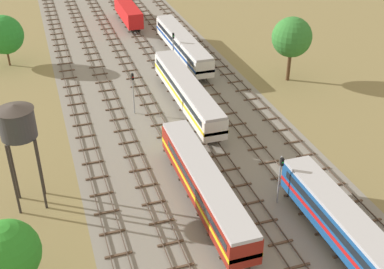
% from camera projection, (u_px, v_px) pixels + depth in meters
% --- Properties ---
extents(ground_plane, '(480.00, 480.00, 0.00)m').
position_uv_depth(ground_plane, '(158.00, 91.00, 70.83)').
color(ground_plane, olive).
extents(ballast_bed, '(27.19, 176.00, 0.01)m').
position_uv_depth(ballast_bed, '(158.00, 91.00, 70.82)').
color(ballast_bed, gray).
rests_on(ballast_bed, ground).
extents(track_far_left, '(2.40, 126.00, 0.29)m').
position_uv_depth(track_far_left, '(75.00, 99.00, 68.47)').
color(track_far_left, '#47382D').
rests_on(track_far_left, ground).
extents(track_left, '(2.40, 126.00, 0.29)m').
position_uv_depth(track_left, '(108.00, 94.00, 69.71)').
color(track_left, '#47382D').
rests_on(track_left, ground).
extents(track_centre_left, '(2.40, 126.00, 0.29)m').
position_uv_depth(track_centre_left, '(141.00, 90.00, 70.95)').
color(track_centre_left, '#47382D').
rests_on(track_centre_left, ground).
extents(track_centre, '(2.40, 126.00, 0.29)m').
position_uv_depth(track_centre, '(172.00, 86.00, 72.20)').
color(track_centre, '#47382D').
rests_on(track_centre, ground).
extents(track_centre_right, '(2.40, 126.00, 0.29)m').
position_uv_depth(track_centre_right, '(202.00, 81.00, 73.44)').
color(track_centre_right, '#47382D').
rests_on(track_centre_right, ground).
extents(track_right, '(2.40, 126.00, 0.29)m').
position_uv_depth(track_right, '(231.00, 77.00, 74.69)').
color(track_right, '#47382D').
rests_on(track_right, ground).
extents(passenger_coach_centre_right_nearest, '(2.96, 22.00, 3.80)m').
position_uv_depth(passenger_coach_centre_right_nearest, '(360.00, 244.00, 40.27)').
color(passenger_coach_centre_right_nearest, '#194C8C').
rests_on(passenger_coach_centre_right_nearest, ground).
extents(diesel_railcar_centre_left_near, '(2.96, 20.50, 3.80)m').
position_uv_depth(diesel_railcar_centre_left_near, '(204.00, 183.00, 47.37)').
color(diesel_railcar_centre_left_near, maroon).
rests_on(diesel_railcar_centre_left_near, ground).
extents(passenger_coach_centre_mid, '(2.96, 22.00, 3.80)m').
position_uv_depth(passenger_coach_centre_mid, '(187.00, 90.00, 65.05)').
color(passenger_coach_centre_mid, white).
rests_on(passenger_coach_centre_mid, ground).
extents(passenger_coach_centre_right_midfar, '(2.96, 22.00, 3.80)m').
position_uv_depth(passenger_coach_centre_right_midfar, '(183.00, 44.00, 80.14)').
color(passenger_coach_centre_right_midfar, white).
rests_on(passenger_coach_centre_right_midfar, ground).
extents(freight_boxcar_centre_far, '(2.87, 14.00, 3.60)m').
position_uv_depth(freight_boxcar_centre_far, '(128.00, 12.00, 95.71)').
color(freight_boxcar_centre_far, red).
rests_on(freight_boxcar_centre_far, ground).
extents(water_tower, '(3.40, 3.40, 10.84)m').
position_uv_depth(water_tower, '(17.00, 123.00, 44.45)').
color(water_tower, '#2D2826').
rests_on(water_tower, ground).
extents(signal_post_nearest, '(0.28, 0.47, 5.78)m').
position_uv_depth(signal_post_nearest, '(133.00, 88.00, 63.23)').
color(signal_post_nearest, gray).
rests_on(signal_post_nearest, ground).
extents(signal_post_near, '(0.28, 0.47, 5.60)m').
position_uv_depth(signal_post_near, '(173.00, 45.00, 76.87)').
color(signal_post_near, gray).
rests_on(signal_post_near, ground).
extents(signal_post_mid, '(0.28, 0.47, 5.39)m').
position_uv_depth(signal_post_mid, '(280.00, 174.00, 47.28)').
color(signal_post_mid, gray).
rests_on(signal_post_mid, ground).
extents(lineside_tree_0, '(5.03, 5.03, 7.15)m').
position_uv_depth(lineside_tree_0, '(7.00, 253.00, 36.50)').
color(lineside_tree_0, '#4C331E').
rests_on(lineside_tree_0, ground).
extents(lineside_tree_1, '(5.76, 5.76, 9.52)m').
position_uv_depth(lineside_tree_1, '(292.00, 37.00, 70.94)').
color(lineside_tree_1, '#4C331E').
rests_on(lineside_tree_1, ground).
extents(lineside_tree_2, '(5.97, 5.97, 8.02)m').
position_uv_depth(lineside_tree_2, '(4.00, 35.00, 76.58)').
color(lineside_tree_2, '#4C331E').
rests_on(lineside_tree_2, ground).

